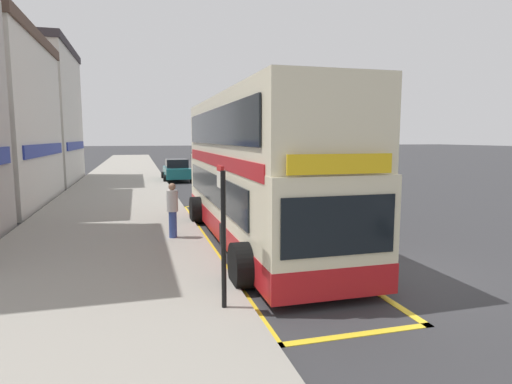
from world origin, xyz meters
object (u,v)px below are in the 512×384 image
at_px(bus_stop_sign, 223,224).
at_px(parked_car_maroon_far, 199,154).
at_px(parked_car_black_across, 229,162).
at_px(double_decker_bus, 255,174).
at_px(pedestrian_waiting_near_sign, 172,208).
at_px(parked_car_teal_distant, 177,170).

bearing_deg(bus_stop_sign, parked_car_maroon_far, 82.48).
bearing_deg(parked_car_black_across, double_decker_bus, -97.73).
bearing_deg(parked_car_black_across, bus_stop_sign, -99.47).
bearing_deg(bus_stop_sign, double_decker_bus, 68.60).
height_order(parked_car_maroon_far, pedestrian_waiting_near_sign, pedestrian_waiting_near_sign).
xyz_separation_m(bus_stop_sign, pedestrian_waiting_near_sign, (-0.45, 5.68, -0.61)).
xyz_separation_m(double_decker_bus, pedestrian_waiting_near_sign, (-2.49, 0.47, -1.02)).
height_order(parked_car_black_across, parked_car_teal_distant, same).
distance_m(bus_stop_sign, parked_car_maroon_far, 55.94).
height_order(double_decker_bus, parked_car_teal_distant, double_decker_bus).
distance_m(double_decker_bus, pedestrian_waiting_near_sign, 2.73).
bearing_deg(double_decker_bus, pedestrian_waiting_near_sign, 169.37).
distance_m(double_decker_bus, parked_car_black_across, 29.77).
distance_m(bus_stop_sign, parked_car_black_across, 35.27).
distance_m(parked_car_teal_distant, pedestrian_waiting_near_sign, 18.70).
height_order(bus_stop_sign, pedestrian_waiting_near_sign, bus_stop_sign).
bearing_deg(parked_car_maroon_far, parked_car_teal_distant, -98.06).
relative_size(parked_car_black_across, parked_car_maroon_far, 1.00).
distance_m(double_decker_bus, parked_car_maroon_far, 50.53).
bearing_deg(parked_car_maroon_far, double_decker_bus, -93.15).
distance_m(double_decker_bus, parked_car_teal_distant, 19.13).
xyz_separation_m(parked_car_maroon_far, pedestrian_waiting_near_sign, (-7.76, -49.77, 0.25)).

